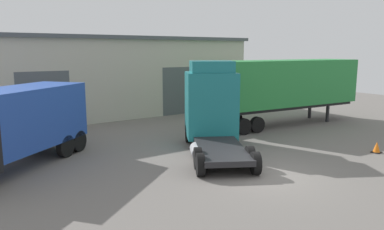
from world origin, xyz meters
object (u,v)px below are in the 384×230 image
at_px(tractor_unit_teal, 212,107).
at_px(container_trailer_green, 287,84).
at_px(traffic_cone, 377,148).
at_px(box_truck_black, 13,124).

height_order(tractor_unit_teal, container_trailer_green, tractor_unit_teal).
distance_m(tractor_unit_teal, traffic_cone, 8.16).
xyz_separation_m(tractor_unit_teal, box_truck_black, (-8.86, 1.96, -0.15)).
bearing_deg(traffic_cone, box_truck_black, 153.26).
relative_size(container_trailer_green, traffic_cone, 19.23).
xyz_separation_m(tractor_unit_teal, traffic_cone, (5.82, -5.43, -1.78)).
bearing_deg(tractor_unit_teal, box_truck_black, 106.79).
bearing_deg(tractor_unit_teal, traffic_cone, -103.73).
bearing_deg(container_trailer_green, tractor_unit_teal, -161.49).
distance_m(container_trailer_green, box_truck_black, 16.51).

